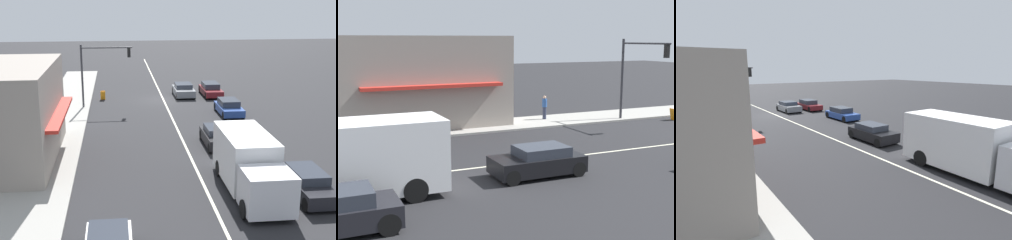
# 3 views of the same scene
# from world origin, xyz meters

# --- Properties ---
(ground_plane) EXTENTS (160.00, 160.00, 0.00)m
(ground_plane) POSITION_xyz_m (0.00, 18.00, 0.00)
(ground_plane) COLOR #232326
(sidewalk_right) EXTENTS (4.00, 73.00, 0.12)m
(sidewalk_right) POSITION_xyz_m (9.00, 18.50, 0.06)
(sidewalk_right) COLOR #9E9B93
(sidewalk_right) RESTS_ON ground
(lane_marking_center) EXTENTS (0.16, 60.00, 0.01)m
(lane_marking_center) POSITION_xyz_m (0.00, 0.00, 0.00)
(lane_marking_center) COLOR beige
(lane_marking_center) RESTS_ON ground
(traffic_signal_main) EXTENTS (4.59, 0.34, 5.60)m
(traffic_signal_main) POSITION_xyz_m (6.12, 2.81, 3.90)
(traffic_signal_main) COLOR #333338
(traffic_signal_main) RESTS_ON sidewalk_right
(pedestrian) EXTENTS (0.34, 0.34, 1.66)m
(pedestrian) POSITION_xyz_m (9.49, 7.95, 0.99)
(pedestrian) COLOR #282D42
(pedestrian) RESTS_ON sidewalk_right
(warning_aframe_sign) EXTENTS (0.45, 0.53, 0.84)m
(warning_aframe_sign) POSITION_xyz_m (5.88, -0.61, 0.43)
(warning_aframe_sign) COLOR orange
(warning_aframe_sign) RESTS_ON ground
(delivery_truck) EXTENTS (2.44, 7.50, 2.87)m
(delivery_truck) POSITION_xyz_m (-2.20, 22.47, 1.47)
(delivery_truck) COLOR silver
(delivery_truck) RESTS_ON ground
(suv_black) EXTENTS (1.85, 3.89, 1.28)m
(suv_black) POSITION_xyz_m (-2.20, 14.81, 0.62)
(suv_black) COLOR black
(suv_black) RESTS_ON ground
(sedan_maroon) EXTENTS (1.79, 4.39, 1.30)m
(sedan_maroon) POSITION_xyz_m (-5.00, -1.37, 0.63)
(sedan_maroon) COLOR maroon
(sedan_maroon) RESTS_ON ground
(suv_grey) EXTENTS (1.92, 3.90, 1.27)m
(suv_grey) POSITION_xyz_m (-2.20, -1.39, 0.62)
(suv_grey) COLOR slate
(suv_grey) RESTS_ON ground
(coupe_blue) EXTENTS (1.82, 4.11, 1.27)m
(coupe_blue) POSITION_xyz_m (-5.00, 6.48, 0.61)
(coupe_blue) COLOR #284793
(coupe_blue) RESTS_ON ground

